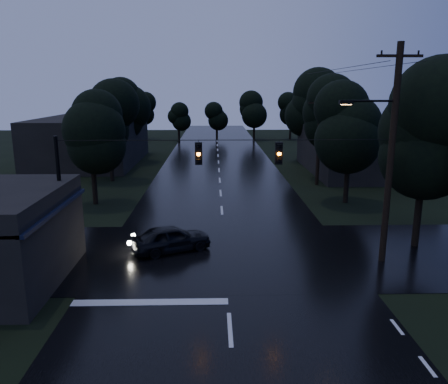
{
  "coord_description": "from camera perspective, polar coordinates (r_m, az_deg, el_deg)",
  "views": [
    {
      "loc": [
        -0.52,
        -8.4,
        8.01
      ],
      "look_at": [
        0.0,
        13.88,
        2.74
      ],
      "focal_mm": 35.0,
      "sensor_mm": 36.0,
      "label": 1
    }
  ],
  "objects": [
    {
      "name": "tree_right_b",
      "position": [
        39.76,
        13.61,
        10.03
      ],
      "size": [
        4.48,
        4.48,
        9.44
      ],
      "color": "black",
      "rests_on": "ground"
    },
    {
      "name": "main_road",
      "position": [
        39.23,
        -0.56,
        1.52
      ],
      "size": [
        12.0,
        120.0,
        0.02
      ],
      "primitive_type": "cube",
      "color": "black",
      "rests_on": "ground"
    },
    {
      "name": "tree_left_a",
      "position": [
        31.68,
        -17.03,
        7.72
      ],
      "size": [
        3.92,
        3.92,
        8.26
      ],
      "color": "black",
      "rests_on": "ground"
    },
    {
      "name": "cross_street",
      "position": [
        21.92,
        0.11,
        -8.13
      ],
      "size": [
        60.0,
        9.0,
        0.02
      ],
      "primitive_type": "cube",
      "color": "black",
      "rests_on": "ground"
    },
    {
      "name": "tree_right_a",
      "position": [
        31.94,
        16.18,
        8.49
      ],
      "size": [
        4.2,
        4.2,
        8.85
      ],
      "color": "black",
      "rests_on": "ground"
    },
    {
      "name": "tree_right_c",
      "position": [
        49.6,
        11.35,
        11.16
      ],
      "size": [
        4.76,
        4.76,
        10.03
      ],
      "color": "black",
      "rests_on": "ground"
    },
    {
      "name": "utility_pole_far",
      "position": [
        37.68,
        12.28,
        6.71
      ],
      "size": [
        2.0,
        0.3,
        7.5
      ],
      "color": "black",
      "rests_on": "ground"
    },
    {
      "name": "tree_corner_near",
      "position": [
        23.93,
        24.95,
        7.24
      ],
      "size": [
        4.48,
        4.48,
        9.44
      ],
      "color": "black",
      "rests_on": "ground"
    },
    {
      "name": "span_signals",
      "position": [
        19.61,
        1.82,
        5.19
      ],
      "size": [
        15.0,
        0.37,
        1.12
      ],
      "color": "black",
      "rests_on": "ground"
    },
    {
      "name": "utility_pole_main",
      "position": [
        21.14,
        20.78,
        4.96
      ],
      "size": [
        3.5,
        0.3,
        10.0
      ],
      "color": "black",
      "rests_on": "ground"
    },
    {
      "name": "building_far_right",
      "position": [
        45.19,
        17.48,
        5.31
      ],
      "size": [
        10.0,
        14.0,
        4.4
      ],
      "primitive_type": "cube",
      "color": "black",
      "rests_on": "ground"
    },
    {
      "name": "anchor_pole_left",
      "position": [
        21.21,
        -20.52,
        -1.22
      ],
      "size": [
        0.18,
        0.18,
        6.0
      ],
      "primitive_type": "cylinder",
      "color": "black",
      "rests_on": "ground"
    },
    {
      "name": "tree_left_b",
      "position": [
        39.53,
        -14.83,
        9.4
      ],
      "size": [
        4.2,
        4.2,
        8.85
      ],
      "color": "black",
      "rests_on": "ground"
    },
    {
      "name": "building_far_left",
      "position": [
        50.54,
        -16.92,
        6.47
      ],
      "size": [
        10.0,
        16.0,
        5.0
      ],
      "primitive_type": "cube",
      "color": "black",
      "rests_on": "ground"
    },
    {
      "name": "tree_left_c",
      "position": [
        49.4,
        -12.88,
        10.64
      ],
      "size": [
        4.48,
        4.48,
        9.44
      ],
      "color": "black",
      "rests_on": "ground"
    },
    {
      "name": "car",
      "position": [
        22.27,
        -6.91,
        -6.02
      ],
      "size": [
        4.28,
        3.13,
        1.36
      ],
      "primitive_type": "imported",
      "rotation": [
        0.0,
        0.0,
        2.01
      ],
      "color": "black",
      "rests_on": "ground"
    }
  ]
}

